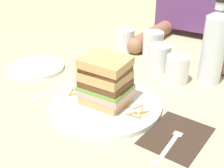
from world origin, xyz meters
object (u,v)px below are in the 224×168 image
fork (173,140)px  side_plate (36,68)px  napkin_dark (177,136)px  sandwich (106,81)px  empty_tumbler_2 (124,40)px  water_bottle (214,46)px  empty_tumbler_0 (153,45)px  empty_tumbler_1 (159,58)px  juice_glass (177,71)px  main_plate (106,104)px  knife (52,89)px

fork → side_plate: bearing=168.9°
napkin_dark → sandwich: bearing=175.3°
fork → empty_tumbler_2: bearing=132.2°
water_bottle → empty_tumbler_0: 0.25m
empty_tumbler_1 → fork: bearing=-60.0°
sandwich → juice_glass: (0.10, 0.23, -0.04)m
main_plate → fork: 0.21m
water_bottle → empty_tumbler_1: water_bottle is taller
water_bottle → empty_tumbler_0: bearing=160.2°
empty_tumbler_1 → empty_tumbler_2: 0.20m
empty_tumbler_2 → side_plate: empty_tumbler_2 is taller
main_plate → empty_tumbler_1: empty_tumbler_1 is taller
water_bottle → fork: bearing=-85.9°
sandwich → knife: bearing=-177.0°
water_bottle → empty_tumbler_1: size_ratio=3.00×
sandwich → empty_tumbler_0: bearing=97.4°
juice_glass → knife: bearing=-139.5°
juice_glass → empty_tumbler_1: 0.10m
fork → knife: fork is taller
main_plate → fork: (0.20, -0.04, -0.00)m
water_bottle → empty_tumbler_2: size_ratio=3.04×
napkin_dark → fork: fork is taller
fork → water_bottle: (-0.02, 0.33, 0.11)m
main_plate → side_plate: bearing=168.7°
knife → juice_glass: juice_glass is taller
fork → empty_tumbler_1: bearing=120.0°
empty_tumbler_2 → side_plate: 0.34m
main_plate → water_bottle: (0.18, 0.29, 0.11)m
side_plate → empty_tumbler_1: bearing=33.1°
juice_glass → empty_tumbler_1: same height
napkin_dark → juice_glass: juice_glass is taller
fork → juice_glass: 0.29m
water_bottle → sandwich: bearing=-122.1°
sandwich → napkin_dark: 0.22m
sandwich → juice_glass: sandwich is taller
water_bottle → napkin_dark: bearing=-85.7°
fork → empty_tumbler_1: empty_tumbler_1 is taller
sandwich → knife: sandwich is taller
napkin_dark → fork: 0.02m
juice_glass → empty_tumbler_0: empty_tumbler_0 is taller
fork → empty_tumbler_0: size_ratio=1.78×
empty_tumbler_2 → side_plate: size_ratio=0.46×
sandwich → fork: (0.20, -0.04, -0.07)m
main_plate → water_bottle: 0.36m
sandwich → fork: sandwich is taller
water_bottle → empty_tumbler_0: size_ratio=2.71×
fork → knife: (-0.38, 0.03, -0.00)m
napkin_dark → empty_tumbler_2: empty_tumbler_2 is taller
water_bottle → main_plate: bearing=-122.1°
main_plate → napkin_dark: main_plate is taller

